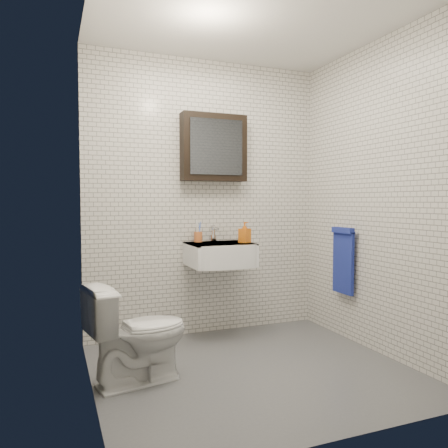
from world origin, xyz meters
The scene contains 9 objects.
ground centered at (0.00, 0.00, 0.01)m, with size 2.20×2.00×0.01m, color #51545A.
room_shell centered at (0.00, 0.00, 1.47)m, with size 2.22×2.02×2.51m.
washbasin centered at (0.05, 0.73, 0.76)m, with size 0.55×0.50×0.20m.
faucet centered at (0.05, 0.93, 0.92)m, with size 0.06×0.20×0.15m.
mirror_cabinet centered at (0.05, 0.93, 1.70)m, with size 0.60×0.15×0.60m.
towel_rail centered at (1.04, 0.35, 0.72)m, with size 0.09×0.30×0.58m.
toothbrush_cup centered at (-0.10, 0.94, 0.90)m, with size 0.09×0.09×0.20m.
soap_bottle centered at (0.27, 0.72, 0.94)m, with size 0.08×0.09×0.19m, color orange.
toilet centered at (-0.80, 0.09, 0.34)m, with size 0.38×0.66×0.68m, color white.
Camera 1 is at (-1.32, -2.80, 1.22)m, focal length 35.00 mm.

